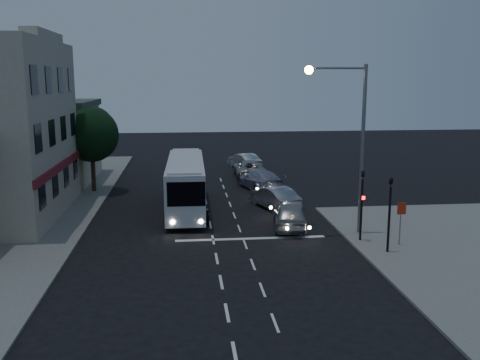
{
  "coord_description": "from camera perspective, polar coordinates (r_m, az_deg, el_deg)",
  "views": [
    {
      "loc": [
        -1.44,
        -25.14,
        8.38
      ],
      "look_at": [
        1.98,
        7.21,
        2.2
      ],
      "focal_mm": 40.0,
      "sensor_mm": 36.0,
      "label": 1
    }
  ],
  "objects": [
    {
      "name": "car_suv",
      "position": [
        30.51,
        5.34,
        -3.76
      ],
      "size": [
        2.39,
        4.64,
        1.51
      ],
      "primitive_type": "imported",
      "rotation": [
        0.0,
        0.0,
        3.0
      ],
      "color": "#9D9D9E",
      "rests_on": "ground"
    },
    {
      "name": "car_extra",
      "position": [
        50.49,
        0.46,
        2.05
      ],
      "size": [
        2.96,
        4.73,
        1.47
      ],
      "primitive_type": "imported",
      "rotation": [
        0.0,
        0.0,
        3.48
      ],
      "color": "silver",
      "rests_on": "ground"
    },
    {
      "name": "traffic_signal_side",
      "position": [
        26.53,
        15.69,
        -2.63
      ],
      "size": [
        0.18,
        0.15,
        4.1
      ],
      "color": "black",
      "rests_on": "sidewalk_near"
    },
    {
      "name": "low_building_north",
      "position": [
        46.99,
        -20.93,
        3.95
      ],
      "size": [
        9.4,
        9.4,
        6.5
      ],
      "color": "#B4AE92",
      "rests_on": "sidewalk_far"
    },
    {
      "name": "car_sedan_b",
      "position": [
        40.9,
        2.15,
        0.0
      ],
      "size": [
        3.52,
        5.58,
        1.51
      ],
      "primitive_type": "imported",
      "rotation": [
        0.0,
        0.0,
        3.43
      ],
      "color": "#9D9AB0",
      "rests_on": "ground"
    },
    {
      "name": "regulatory_sign",
      "position": [
        27.96,
        16.79,
        -3.75
      ],
      "size": [
        0.45,
        0.12,
        2.2
      ],
      "color": "slate",
      "rests_on": "sidewalk_near"
    },
    {
      "name": "streetlight",
      "position": [
        28.84,
        11.77,
        5.27
      ],
      "size": [
        3.32,
        0.44,
        9.0
      ],
      "color": "slate",
      "rests_on": "sidewalk_near"
    },
    {
      "name": "car_sedan_c",
      "position": [
        45.96,
        1.0,
        1.2
      ],
      "size": [
        2.62,
        5.45,
        1.5
      ],
      "primitive_type": "imported",
      "rotation": [
        0.0,
        0.0,
        3.12
      ],
      "color": "gray",
      "rests_on": "ground"
    },
    {
      "name": "ground",
      "position": [
        26.54,
        -2.64,
        -7.66
      ],
      "size": [
        120.0,
        120.0,
        0.0
      ],
      "primitive_type": "plane",
      "color": "black"
    },
    {
      "name": "tour_bus",
      "position": [
        34.51,
        -5.81,
        -0.28
      ],
      "size": [
        2.6,
        10.93,
        3.34
      ],
      "rotation": [
        0.0,
        0.0,
        -0.01
      ],
      "color": "silver",
      "rests_on": "ground"
    },
    {
      "name": "traffic_signal_main",
      "position": [
        28.09,
        12.89,
        -1.77
      ],
      "size": [
        0.25,
        0.35,
        4.1
      ],
      "color": "black",
      "rests_on": "sidewalk_near"
    },
    {
      "name": "street_tree",
      "position": [
        40.92,
        -15.59,
        4.92
      ],
      "size": [
        4.0,
        4.0,
        6.2
      ],
      "color": "black",
      "rests_on": "sidewalk_far"
    },
    {
      "name": "car_sedan_a",
      "position": [
        35.06,
        3.65,
        -1.85
      ],
      "size": [
        3.0,
        4.75,
        1.48
      ],
      "primitive_type": "imported",
      "rotation": [
        0.0,
        0.0,
        3.49
      ],
      "color": "#9C9CA5",
      "rests_on": "ground"
    },
    {
      "name": "road_markings",
      "position": [
        29.78,
        -0.54,
        -5.58
      ],
      "size": [
        8.0,
        30.55,
        0.01
      ],
      "color": "silver",
      "rests_on": "ground"
    }
  ]
}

